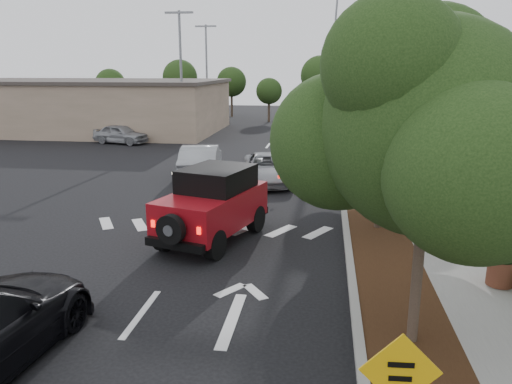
# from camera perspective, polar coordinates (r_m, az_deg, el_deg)

# --- Properties ---
(ground) EXTENTS (120.00, 120.00, 0.00)m
(ground) POSITION_cam_1_polar(r_m,az_deg,el_deg) (11.41, -12.98, -13.38)
(ground) COLOR black
(ground) RESTS_ON ground
(curb) EXTENTS (0.20, 70.00, 0.15)m
(curb) POSITION_cam_1_polar(r_m,az_deg,el_deg) (22.02, 9.73, 0.46)
(curb) COLOR #9E9B93
(curb) RESTS_ON ground
(planting_strip) EXTENTS (1.80, 70.00, 0.12)m
(planting_strip) POSITION_cam_1_polar(r_m,az_deg,el_deg) (22.08, 12.32, 0.33)
(planting_strip) COLOR black
(planting_strip) RESTS_ON ground
(sidewalk) EXTENTS (2.00, 70.00, 0.12)m
(sidewalk) POSITION_cam_1_polar(r_m,az_deg,el_deg) (22.32, 17.19, 0.16)
(sidewalk) COLOR gray
(sidewalk) RESTS_ON ground
(hedge) EXTENTS (0.80, 70.00, 0.80)m
(hedge) POSITION_cam_1_polar(r_m,az_deg,el_deg) (22.51, 20.77, 0.88)
(hedge) COLOR black
(hedge) RESTS_ON ground
(commercial_building) EXTENTS (22.00, 12.00, 4.00)m
(commercial_building) POSITION_cam_1_polar(r_m,az_deg,el_deg) (44.23, -18.97, 9.22)
(commercial_building) COLOR gray
(commercial_building) RESTS_ON ground
(transmission_tower) EXTENTS (7.00, 4.00, 28.00)m
(transmission_tower) POSITION_cam_1_polar(r_m,az_deg,el_deg) (57.68, 10.19, 8.72)
(transmission_tower) COLOR slate
(transmission_tower) RESTS_ON ground
(street_tree_near) EXTENTS (3.80, 3.80, 5.92)m
(street_tree_near) POSITION_cam_1_polar(r_m,az_deg,el_deg) (10.46, 17.30, -16.38)
(street_tree_near) COLOR black
(street_tree_near) RESTS_ON ground
(street_tree_mid) EXTENTS (3.20, 3.20, 5.32)m
(street_tree_mid) POSITION_cam_1_polar(r_m,az_deg,el_deg) (16.82, 13.63, -4.29)
(street_tree_mid) COLOR black
(street_tree_mid) RESTS_ON ground
(street_tree_far) EXTENTS (3.40, 3.40, 5.62)m
(street_tree_far) POSITION_cam_1_polar(r_m,az_deg,el_deg) (23.07, 12.14, 0.77)
(street_tree_far) COLOR black
(street_tree_far) RESTS_ON ground
(light_pole_a) EXTENTS (2.00, 0.22, 9.00)m
(light_pole_a) POSITION_cam_1_polar(r_m,az_deg,el_deg) (37.24, -8.28, 5.95)
(light_pole_a) COLOR slate
(light_pole_a) RESTS_ON ground
(light_pole_b) EXTENTS (2.00, 0.22, 9.00)m
(light_pole_b) POSITION_cam_1_polar(r_m,az_deg,el_deg) (49.01, -5.52, 7.96)
(light_pole_b) COLOR slate
(light_pole_b) RESTS_ON ground
(red_jeep) EXTENTS (3.00, 4.56, 2.24)m
(red_jeep) POSITION_cam_1_polar(r_m,az_deg,el_deg) (15.35, -4.64, -1.28)
(red_jeep) COLOR black
(red_jeep) RESTS_ON ground
(silver_suv_ahead) EXTENTS (2.94, 5.04, 1.32)m
(silver_suv_ahead) POSITION_cam_1_polar(r_m,az_deg,el_deg) (22.96, 1.30, 2.71)
(silver_suv_ahead) COLOR #97999E
(silver_suv_ahead) RESTS_ON ground
(silver_sedan_oncoming) EXTENTS (2.41, 5.08, 1.61)m
(silver_sedan_oncoming) POSITION_cam_1_polar(r_m,az_deg,el_deg) (24.12, -6.30, 3.53)
(silver_sedan_oncoming) COLOR #9B9FA2
(silver_sedan_oncoming) RESTS_ON ground
(parked_suv) EXTENTS (4.19, 2.51, 1.34)m
(parked_suv) POSITION_cam_1_polar(r_m,az_deg,el_deg) (36.11, -15.22, 6.42)
(parked_suv) COLOR #93959A
(parked_suv) RESTS_ON ground
(terracotta_planter) EXTENTS (0.77, 0.77, 1.34)m
(terracotta_planter) POSITION_cam_1_polar(r_m,az_deg,el_deg) (13.21, 26.37, -6.38)
(terracotta_planter) COLOR brown
(terracotta_planter) RESTS_ON ground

